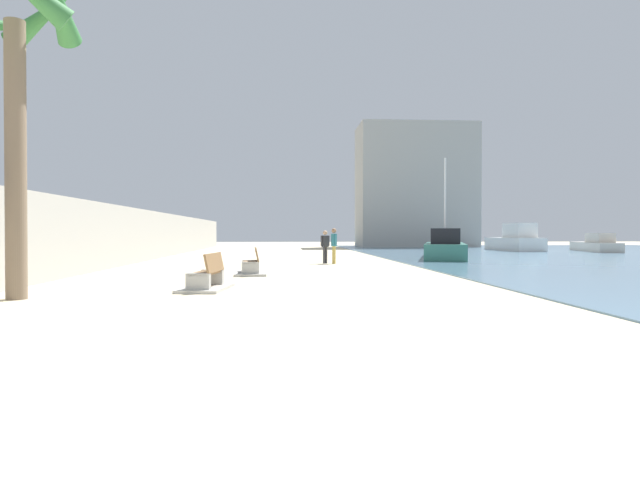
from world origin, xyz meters
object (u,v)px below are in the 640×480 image
palm_tree (16,48)px  person_walking (334,243)px  bench_near (207,281)px  bench_far (251,268)px  boat_outer (515,241)px  boat_distant (596,245)px  person_standing (325,244)px  boat_far_left (445,247)px

palm_tree → person_walking: palm_tree is taller
palm_tree → bench_near: (4.04, 1.73, -5.48)m
bench_near → palm_tree: bearing=-156.8°
bench_far → person_walking: person_walking is taller
person_walking → boat_outer: bearing=45.8°
person_walking → boat_distant: size_ratio=0.22×
boat_outer → boat_distant: bearing=-22.2°
person_standing → boat_far_left: boat_far_left is taller
person_standing → boat_outer: boat_outer is taller
palm_tree → boat_distant: (30.68, 28.27, -5.14)m
bench_near → boat_outer: size_ratio=0.33×
boat_distant → boat_outer: 5.98m
palm_tree → boat_distant: size_ratio=0.99×
person_walking → bench_near: bearing=-111.1°
person_standing → boat_far_left: (7.13, 3.64, -0.26)m
person_walking → boat_distant: (22.11, 14.81, -0.44)m
bench_near → person_standing: size_ratio=1.37×
bench_far → palm_tree: bearing=-125.3°
bench_far → boat_far_left: 14.79m
person_walking → bench_far: bearing=-119.2°
palm_tree → boat_outer: size_ratio=1.15×
bench_far → person_walking: 7.50m
palm_tree → bench_far: palm_tree is taller
palm_tree → boat_far_left: palm_tree is taller
palm_tree → person_walking: (8.57, 13.46, -4.70)m
bench_far → boat_distant: 33.43m
person_walking → boat_distant: bearing=33.8°
person_walking → boat_outer: size_ratio=0.26×
boat_distant → bench_far: bearing=-140.4°
palm_tree → boat_far_left: size_ratio=0.94×
person_walking → boat_distant: 26.61m
bench_far → boat_outer: boat_outer is taller
person_walking → boat_far_left: size_ratio=0.21×
person_standing → boat_distant: person_standing is taller
palm_tree → boat_far_left: 23.77m
boat_distant → person_standing: bearing=-147.3°
boat_far_left → boat_distant: bearing=35.1°
boat_outer → bench_near: bearing=-126.2°
bench_far → person_standing: size_ratio=1.33×
bench_near → boat_distant: bearing=44.9°
person_walking → person_standing: 0.56m
bench_far → person_standing: person_standing is taller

